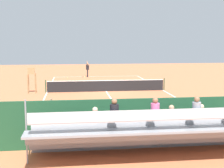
{
  "coord_description": "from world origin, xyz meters",
  "views": [
    {
      "loc": [
        2.83,
        26.68,
        4.44
      ],
      "look_at": [
        0.0,
        4.0,
        1.2
      ],
      "focal_mm": 50.83,
      "sensor_mm": 36.0,
      "label": 1
    }
  ],
  "objects_px": {
    "bleacher_stand": "(152,132)",
    "courtside_bench": "(211,125)",
    "tennis_ball_near": "(68,78)",
    "umpire_chair": "(32,77)",
    "tennis_racket": "(84,77)",
    "equipment_bag": "(168,135)",
    "tennis_player": "(88,68)",
    "tennis_net": "(106,86)",
    "line_judge": "(50,120)"
  },
  "relations": [
    {
      "from": "tennis_player",
      "to": "tennis_racket",
      "type": "distance_m",
      "value": 1.07
    },
    {
      "from": "courtside_bench",
      "to": "tennis_player",
      "type": "xyz_separation_m",
      "value": [
        4.48,
        -24.08,
        0.46
      ]
    },
    {
      "from": "bleacher_stand",
      "to": "courtside_bench",
      "type": "bearing_deg",
      "value": -147.38
    },
    {
      "from": "tennis_ball_near",
      "to": "tennis_racket",
      "type": "bearing_deg",
      "value": -151.52
    },
    {
      "from": "tennis_net",
      "to": "equipment_bag",
      "type": "relative_size",
      "value": 11.44
    },
    {
      "from": "equipment_bag",
      "to": "tennis_player",
      "type": "bearing_deg",
      "value": -84.31
    },
    {
      "from": "tennis_player",
      "to": "tennis_racket",
      "type": "height_order",
      "value": "tennis_player"
    },
    {
      "from": "tennis_player",
      "to": "bleacher_stand",
      "type": "bearing_deg",
      "value": 92.54
    },
    {
      "from": "tennis_net",
      "to": "tennis_racket",
      "type": "relative_size",
      "value": 18.86
    },
    {
      "from": "equipment_bag",
      "to": "tennis_ball_near",
      "type": "height_order",
      "value": "equipment_bag"
    },
    {
      "from": "equipment_bag",
      "to": "tennis_racket",
      "type": "bearing_deg",
      "value": -83.48
    },
    {
      "from": "tennis_net",
      "to": "equipment_bag",
      "type": "bearing_deg",
      "value": 95.67
    },
    {
      "from": "bleacher_stand",
      "to": "umpire_chair",
      "type": "height_order",
      "value": "bleacher_stand"
    },
    {
      "from": "courtside_bench",
      "to": "tennis_ball_near",
      "type": "bearing_deg",
      "value": -73.58
    },
    {
      "from": "tennis_net",
      "to": "bleacher_stand",
      "type": "relative_size",
      "value": 1.14
    },
    {
      "from": "tennis_net",
      "to": "umpire_chair",
      "type": "xyz_separation_m",
      "value": [
        6.2,
        0.15,
        0.81
      ]
    },
    {
      "from": "tennis_player",
      "to": "umpire_chair",
      "type": "bearing_deg",
      "value": 64.95
    },
    {
      "from": "umpire_chair",
      "to": "bleacher_stand",
      "type": "bearing_deg",
      "value": 112.4
    },
    {
      "from": "line_judge",
      "to": "courtside_bench",
      "type": "bearing_deg",
      "value": -179.91
    },
    {
      "from": "umpire_chair",
      "to": "courtside_bench",
      "type": "bearing_deg",
      "value": 126.18
    },
    {
      "from": "tennis_ball_near",
      "to": "line_judge",
      "type": "relative_size",
      "value": 0.03
    },
    {
      "from": "tennis_net",
      "to": "tennis_player",
      "type": "bearing_deg",
      "value": -84.29
    },
    {
      "from": "equipment_bag",
      "to": "tennis_net",
      "type": "bearing_deg",
      "value": -84.33
    },
    {
      "from": "tennis_player",
      "to": "tennis_racket",
      "type": "bearing_deg",
      "value": -17.36
    },
    {
      "from": "tennis_net",
      "to": "tennis_player",
      "type": "distance_m",
      "value": 10.87
    },
    {
      "from": "courtside_bench",
      "to": "line_judge",
      "type": "xyz_separation_m",
      "value": [
        7.24,
        0.01,
        0.46
      ]
    },
    {
      "from": "umpire_chair",
      "to": "equipment_bag",
      "type": "bearing_deg",
      "value": 119.61
    },
    {
      "from": "tennis_racket",
      "to": "line_judge",
      "type": "bearing_deg",
      "value": 84.35
    },
    {
      "from": "umpire_chair",
      "to": "tennis_ball_near",
      "type": "distance_m",
      "value": 10.46
    },
    {
      "from": "bleacher_stand",
      "to": "equipment_bag",
      "type": "height_order",
      "value": "bleacher_stand"
    },
    {
      "from": "courtside_bench",
      "to": "tennis_racket",
      "type": "height_order",
      "value": "courtside_bench"
    },
    {
      "from": "tennis_net",
      "to": "tennis_ball_near",
      "type": "xyz_separation_m",
      "value": [
        3.42,
        -9.85,
        -0.47
      ]
    },
    {
      "from": "tennis_racket",
      "to": "line_judge",
      "type": "distance_m",
      "value": 24.34
    },
    {
      "from": "bleacher_stand",
      "to": "tennis_player",
      "type": "xyz_separation_m",
      "value": [
        1.16,
        -26.2,
        0.03
      ]
    },
    {
      "from": "umpire_chair",
      "to": "tennis_racket",
      "type": "xyz_separation_m",
      "value": [
        -4.75,
        -11.07,
        -1.3
      ]
    },
    {
      "from": "umpire_chair",
      "to": "line_judge",
      "type": "bearing_deg",
      "value": 100.18
    },
    {
      "from": "courtside_bench",
      "to": "tennis_player",
      "type": "relative_size",
      "value": 0.93
    },
    {
      "from": "tennis_player",
      "to": "tennis_net",
      "type": "bearing_deg",
      "value": 95.71
    },
    {
      "from": "bleacher_stand",
      "to": "tennis_ball_near",
      "type": "xyz_separation_m",
      "value": [
        3.5,
        -25.25,
        -0.96
      ]
    },
    {
      "from": "bleacher_stand",
      "to": "line_judge",
      "type": "relative_size",
      "value": 4.7
    },
    {
      "from": "tennis_net",
      "to": "equipment_bag",
      "type": "xyz_separation_m",
      "value": [
        -1.33,
        13.4,
        -0.32
      ]
    },
    {
      "from": "equipment_bag",
      "to": "tennis_player",
      "type": "xyz_separation_m",
      "value": [
        2.41,
        -24.21,
        0.84
      ]
    },
    {
      "from": "umpire_chair",
      "to": "courtside_bench",
      "type": "height_order",
      "value": "umpire_chair"
    },
    {
      "from": "bleacher_stand",
      "to": "umpire_chair",
      "type": "distance_m",
      "value": 16.49
    },
    {
      "from": "tennis_racket",
      "to": "tennis_ball_near",
      "type": "distance_m",
      "value": 2.24
    },
    {
      "from": "umpire_chair",
      "to": "tennis_ball_near",
      "type": "height_order",
      "value": "umpire_chair"
    },
    {
      "from": "umpire_chair",
      "to": "tennis_player",
      "type": "distance_m",
      "value": 12.1
    },
    {
      "from": "courtside_bench",
      "to": "tennis_ball_near",
      "type": "height_order",
      "value": "courtside_bench"
    },
    {
      "from": "tennis_net",
      "to": "courtside_bench",
      "type": "distance_m",
      "value": 13.7
    },
    {
      "from": "bleacher_stand",
      "to": "tennis_ball_near",
      "type": "relative_size",
      "value": 137.27
    }
  ]
}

